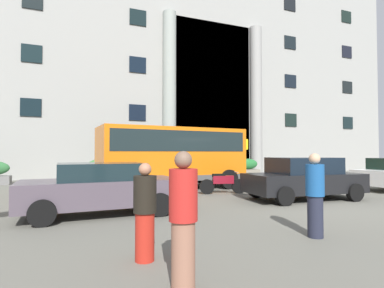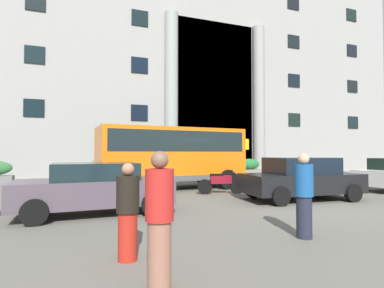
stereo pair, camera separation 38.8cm
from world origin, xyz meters
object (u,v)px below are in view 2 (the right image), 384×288
at_px(hedge_planter_far_west, 177,167).
at_px(motorcycle_near_kerb, 220,183).
at_px(hedge_planter_west, 107,170).
at_px(parked_hatchback_near, 301,178).
at_px(pedestrian_woman_dark_dress, 128,212).
at_px(pedestrian_woman_with_bag, 159,219).
at_px(parked_sedan_second, 95,187).
at_px(orange_minibus, 171,153).
at_px(bus_stop_sign, 245,155).
at_px(pedestrian_child_trailing, 304,195).
at_px(hedge_planter_east, 249,168).

height_order(hedge_planter_far_west, motorcycle_near_kerb, hedge_planter_far_west).
bearing_deg(hedge_planter_west, parked_hatchback_near, -58.60).
distance_m(pedestrian_woman_dark_dress, pedestrian_woman_with_bag, 1.16).
relative_size(hedge_planter_west, pedestrian_woman_dark_dress, 1.42).
relative_size(parked_sedan_second, pedestrian_woman_dark_dress, 2.74).
bearing_deg(parked_sedan_second, orange_minibus, 51.54).
xyz_separation_m(bus_stop_sign, motorcycle_near_kerb, (-3.41, -3.86, -1.07)).
relative_size(parked_sedan_second, pedestrian_woman_with_bag, 2.45).
height_order(hedge_planter_west, pedestrian_woman_with_bag, pedestrian_woman_with_bag).
relative_size(motorcycle_near_kerb, pedestrian_woman_with_bag, 1.12).
bearing_deg(parked_hatchback_near, parked_sedan_second, -175.54).
distance_m(parked_hatchback_near, pedestrian_woman_dark_dress, 7.78).
height_order(bus_stop_sign, pedestrian_child_trailing, bus_stop_sign).
distance_m(hedge_planter_far_west, pedestrian_child_trailing, 13.99).
distance_m(orange_minibus, hedge_planter_far_west, 5.55).
distance_m(pedestrian_child_trailing, pedestrian_woman_with_bag, 3.43).
bearing_deg(motorcycle_near_kerb, pedestrian_woman_with_bag, -106.06).
bearing_deg(motorcycle_near_kerb, parked_hatchback_near, -35.07).
height_order(hedge_planter_west, pedestrian_woman_dark_dress, pedestrian_woman_dark_dress).
bearing_deg(parked_sedan_second, bus_stop_sign, 35.05).
bearing_deg(pedestrian_woman_with_bag, motorcycle_near_kerb, -175.73).
relative_size(hedge_planter_east, pedestrian_woman_with_bag, 0.95).
bearing_deg(hedge_planter_east, parked_hatchback_near, -110.44).
relative_size(orange_minibus, pedestrian_woman_dark_dress, 4.48).
bearing_deg(pedestrian_woman_dark_dress, hedge_planter_east, -71.84).
distance_m(orange_minibus, parked_hatchback_near, 5.96).
bearing_deg(hedge_planter_far_west, pedestrian_child_trailing, -96.84).
relative_size(bus_stop_sign, parked_sedan_second, 0.59).
distance_m(hedge_planter_east, pedestrian_woman_dark_dress, 16.82).
bearing_deg(hedge_planter_east, pedestrian_woman_dark_dress, -127.25).
xyz_separation_m(hedge_planter_east, pedestrian_child_trailing, (-6.73, -13.34, 0.23)).
relative_size(pedestrian_woman_dark_dress, pedestrian_child_trailing, 0.91).
bearing_deg(parked_hatchback_near, orange_minibus, 129.40).
xyz_separation_m(parked_sedan_second, pedestrian_child_trailing, (3.79, -3.87, 0.11)).
relative_size(parked_hatchback_near, pedestrian_woman_dark_dress, 2.80).
xyz_separation_m(hedge_planter_far_west, pedestrian_woman_dark_dress, (-5.12, -13.93, -0.03)).
distance_m(parked_sedan_second, pedestrian_child_trailing, 5.42).
relative_size(orange_minibus, pedestrian_woman_with_bag, 4.00).
bearing_deg(hedge_planter_east, parked_sedan_second, -138.00).
xyz_separation_m(bus_stop_sign, hedge_planter_far_west, (-2.92, 3.69, -0.74)).
xyz_separation_m(hedge_planter_far_west, hedge_planter_east, (5.06, -0.55, -0.17)).
bearing_deg(pedestrian_child_trailing, hedge_planter_east, -14.23).
height_order(orange_minibus, hedge_planter_east, orange_minibus).
distance_m(hedge_planter_west, parked_sedan_second, 9.85).
bearing_deg(hedge_planter_east, hedge_planter_far_west, 173.85).
bearing_deg(pedestrian_child_trailing, motorcycle_near_kerb, 2.09).
distance_m(hedge_planter_east, parked_hatchback_near, 10.03).
distance_m(hedge_planter_east, motorcycle_near_kerb, 8.94).
bearing_deg(hedge_planter_east, pedestrian_woman_with_bag, -124.43).
bearing_deg(pedestrian_woman_with_bag, parked_hatchback_near, 163.01).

